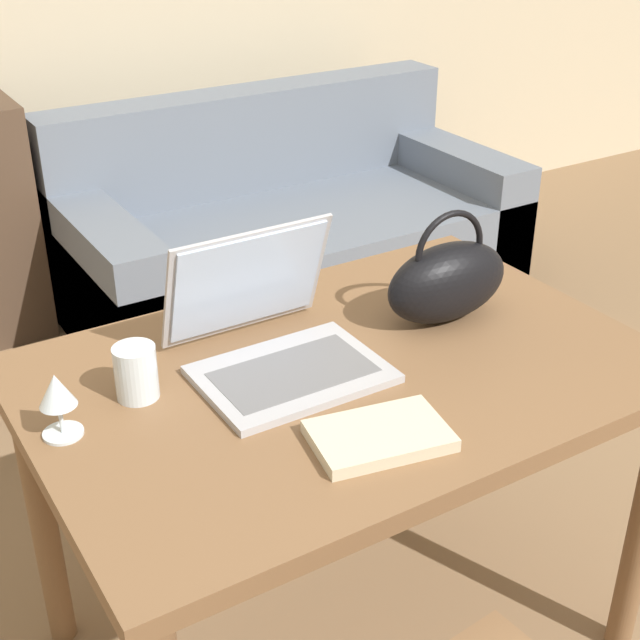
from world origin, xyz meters
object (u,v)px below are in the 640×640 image
(laptop, at_px, (271,330))
(handbag, at_px, (447,280))
(wine_glass, at_px, (57,395))
(couch, at_px, (287,238))
(drinking_glass, at_px, (136,372))

(laptop, bearing_deg, handbag, -6.04)
(wine_glass, xyz_separation_m, handbag, (0.85, -0.01, 0.01))
(wine_glass, distance_m, handbag, 0.85)
(wine_glass, bearing_deg, couch, 49.31)
(laptop, relative_size, wine_glass, 2.88)
(drinking_glass, distance_m, handbag, 0.69)
(couch, bearing_deg, handbag, -107.31)
(drinking_glass, bearing_deg, laptop, -2.44)
(couch, height_order, wine_glass, wine_glass)
(wine_glass, bearing_deg, handbag, -0.53)
(couch, height_order, drinking_glass, drinking_glass)
(drinking_glass, bearing_deg, couch, 52.00)
(handbag, bearing_deg, wine_glass, 179.47)
(couch, xyz_separation_m, handbag, (-0.49, -1.56, 0.56))
(couch, bearing_deg, drinking_glass, -128.00)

